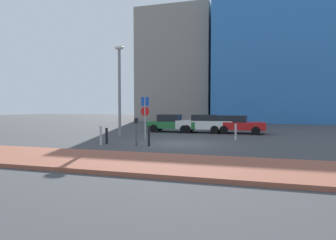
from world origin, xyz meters
The scene contains 14 objects.
ground_plane centered at (0.00, 0.00, 0.00)m, with size 120.00×120.00×0.00m, color #424244.
sidewalk_brick centered at (0.00, -5.98, 0.07)m, with size 40.00×3.60×0.14m, color #93513D.
parked_car_green centered at (-2.27, 7.13, 0.74)m, with size 4.12×1.95×1.46m.
parked_car_white centered at (0.50, 7.16, 0.76)m, with size 4.63×2.07×1.47m.
parked_car_red centered at (2.91, 7.24, 0.75)m, with size 4.63×2.30×1.42m.
parking_sign_post centered at (-2.41, 1.10, 1.72)m, with size 0.59×0.15×2.74m.
parking_meter centered at (-1.91, -1.58, 0.97)m, with size 0.18×0.14×1.51m.
street_lamp centered at (-4.96, 2.74, 3.83)m, with size 0.70×0.36×6.44m.
traffic_bollard_near centered at (-3.91, -1.81, 0.52)m, with size 0.13×0.13×1.05m, color #B7B7BC.
traffic_bollard_mid centered at (-1.22, -1.51, 0.55)m, with size 0.13×0.13×1.10m, color black.
traffic_bollard_far centered at (3.12, 2.60, 0.51)m, with size 0.12×0.12×1.03m, color #B7B7BC.
traffic_bollard_edge centered at (-3.86, -1.24, 0.45)m, with size 0.15×0.15×0.91m, color black.
building_colorful_midrise centered at (8.10, 28.07, 12.78)m, with size 17.73×13.70×25.55m, color #3372BF.
building_under_construction centered at (-6.86, 30.70, 8.45)m, with size 11.09×15.30×16.89m, color gray.
Camera 1 is at (3.71, -15.20, 2.07)m, focal length 29.35 mm.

